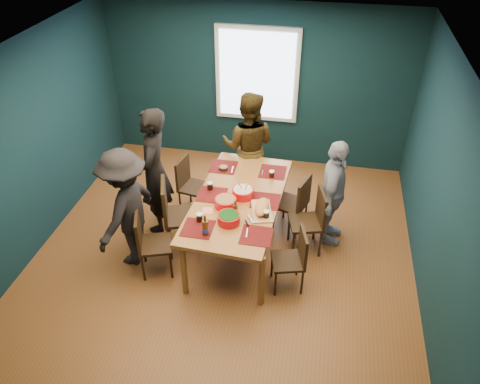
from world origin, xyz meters
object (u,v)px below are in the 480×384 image
(person_far_left, at_px, (154,172))
(bowl_salad, at_px, (226,202))
(chair_left_near, at_px, (148,240))
(chair_right_far, at_px, (297,201))
(chair_right_near, at_px, (295,256))
(person_back, at_px, (248,146))
(person_right, at_px, (333,194))
(person_near_left, at_px, (127,209))
(dining_table, at_px, (238,203))
(chair_left_far, at_px, (189,181))
(chair_left_mid, at_px, (174,211))
(chair_right_mid, at_px, (313,217))
(bowl_herbs, at_px, (229,218))
(bowl_dumpling, at_px, (243,192))
(cutting_board, at_px, (262,208))

(person_far_left, relative_size, bowl_salad, 6.58)
(chair_left_near, height_order, chair_right_far, chair_left_near)
(chair_right_near, bearing_deg, person_back, 100.64)
(person_right, height_order, person_near_left, person_near_left)
(person_right, bearing_deg, chair_left_near, 120.99)
(dining_table, bearing_deg, person_near_left, -156.00)
(chair_left_far, bearing_deg, chair_left_mid, -76.00)
(chair_right_mid, bearing_deg, chair_left_far, 148.36)
(dining_table, xyz_separation_m, chair_right_near, (0.81, -0.59, -0.24))
(chair_left_near, xyz_separation_m, chair_right_mid, (1.98, 0.83, 0.02))
(bowl_herbs, bearing_deg, chair_left_near, -169.74)
(person_back, distance_m, bowl_dumpling, 1.23)
(person_near_left, bearing_deg, dining_table, 123.43)
(chair_left_near, bearing_deg, chair_right_near, -15.67)
(chair_left_near, distance_m, person_near_left, 0.47)
(chair_left_near, xyz_separation_m, person_far_left, (-0.20, 0.92, 0.39))
(chair_left_mid, xyz_separation_m, chair_right_near, (1.63, -0.43, -0.12))
(chair_right_near, xyz_separation_m, person_near_left, (-2.13, 0.09, 0.33))
(chair_left_far, bearing_deg, person_right, 2.64)
(chair_left_near, height_order, person_back, person_back)
(chair_left_far, xyz_separation_m, bowl_herbs, (0.86, -1.18, 0.37))
(chair_left_far, distance_m, chair_left_mid, 0.84)
(person_back, bearing_deg, chair_right_near, 117.37)
(chair_left_mid, xyz_separation_m, bowl_salad, (0.70, -0.03, 0.26))
(person_back, relative_size, bowl_dumpling, 6.13)
(dining_table, relative_size, chair_right_mid, 2.35)
(person_near_left, bearing_deg, person_right, 121.87)
(bowl_herbs, bearing_deg, chair_left_far, 126.05)
(person_right, distance_m, bowl_dumpling, 1.19)
(chair_right_far, xyz_separation_m, chair_right_near, (0.08, -1.07, -0.03))
(chair_right_near, height_order, bowl_herbs, bowl_herbs)
(person_back, xyz_separation_m, bowl_herbs, (0.08, -1.78, 0.02))
(chair_right_near, height_order, person_near_left, person_near_left)
(chair_left_mid, height_order, chair_right_far, chair_left_mid)
(person_back, bearing_deg, chair_left_mid, 64.56)
(chair_right_near, height_order, bowl_salad, bowl_salad)
(dining_table, xyz_separation_m, bowl_salad, (-0.12, -0.20, 0.14))
(person_right, bearing_deg, chair_left_mid, 110.22)
(bowl_dumpling, relative_size, cutting_board, 0.47)
(chair_right_near, distance_m, person_near_left, 2.15)
(bowl_herbs, bearing_deg, chair_right_far, 53.21)
(chair_left_near, bearing_deg, cutting_board, 0.23)
(chair_right_far, bearing_deg, person_far_left, -153.41)
(person_far_left, relative_size, person_back, 1.07)
(bowl_dumpling, relative_size, bowl_herbs, 1.01)
(person_back, bearing_deg, chair_left_near, 66.45)
(chair_left_mid, distance_m, person_right, 2.10)
(chair_right_near, xyz_separation_m, bowl_salad, (-0.93, 0.39, 0.38))
(chair_right_far, relative_size, cutting_board, 1.51)
(dining_table, distance_m, chair_right_near, 1.03)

